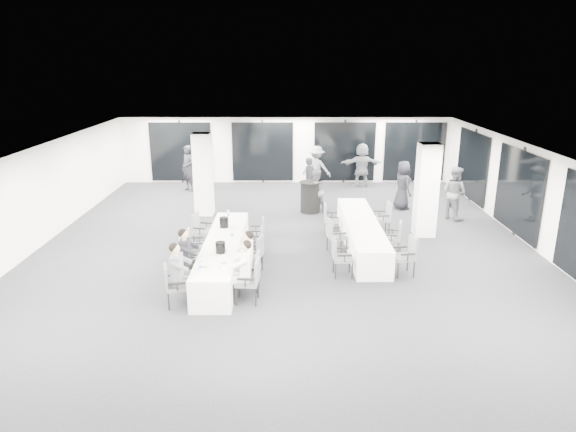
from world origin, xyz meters
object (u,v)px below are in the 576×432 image
Objects in this scene: chair_main_right_second at (253,269)px; standing_guest_c at (316,165)px; chair_main_left_near at (173,283)px; standing_guest_g at (188,165)px; chair_main_left_mid at (187,255)px; chair_side_right_far at (384,216)px; standing_guest_a at (310,176)px; ice_bucket_far at (224,222)px; chair_main_right_far at (259,231)px; chair_side_right_near at (407,253)px; chair_main_right_fourth at (257,242)px; chair_side_right_mid at (395,235)px; standing_guest_b at (316,188)px; chair_side_left_far at (329,217)px; standing_guest_e at (403,182)px; chair_main_left_far at (200,228)px; chair_main_right_near at (251,278)px; standing_guest_f at (362,162)px; chair_main_left_second at (181,265)px; standing_guest_h at (455,189)px; chair_main_left_fourth at (194,243)px; chair_side_left_mid at (334,234)px; chair_main_right_mid at (255,252)px; chair_side_left_near at (340,255)px; banquet_table_side at (361,234)px; cocktail_table at (310,197)px.

standing_guest_c reaches higher than chair_main_right_second.
standing_guest_g is (-1.54, 10.23, 0.51)m from chair_main_left_near.
chair_main_left_mid is 6.30m from chair_side_right_far.
ice_bucket_far is (-2.58, -5.75, -0.02)m from standing_guest_a.
chair_main_right_far is 0.89× the size of chair_side_right_near.
chair_main_right_fourth is 0.98× the size of chair_side_right_mid.
chair_main_left_mid is 0.56× the size of standing_guest_b.
standing_guest_e is (2.81, 2.74, 0.45)m from chair_side_left_far.
chair_main_left_far is 5.54m from chair_side_right_far.
chair_main_right_near is at bearing 38.36° from chair_main_left_far.
chair_main_left_far is at bearing -67.07° from chair_side_left_far.
chair_main_left_second is at bearing 58.75° from standing_guest_f.
chair_side_right_far is 3.05m from standing_guest_h.
standing_guest_a reaches higher than chair_main_left_second.
chair_main_left_near is at bearing -6.71° from chair_main_left_fourth.
standing_guest_b reaches higher than chair_main_right_near.
chair_main_right_second is 1.01× the size of chair_side_left_far.
chair_side_left_mid is 0.47× the size of standing_guest_c.
chair_main_right_mid is at bearing -23.65° from standing_guest_g.
chair_main_right_mid reaches higher than chair_side_right_mid.
ice_bucket_far is at bearing -103.23° from chair_side_left_mid.
chair_side_left_far reaches higher than chair_main_left_fourth.
chair_side_right_near is (3.75, -0.12, 0.01)m from chair_main_right_mid.
chair_side_left_near is 0.50× the size of standing_guest_e.
standing_guest_c is (1.98, 9.53, 0.50)m from chair_main_right_second.
chair_main_right_fourth is 9.15m from standing_guest_f.
chair_main_left_far is at bearing 99.16° from chair_side_right_far.
chair_main_left_far is 3.54× the size of ice_bucket_far.
banquet_table_side is 5.04m from chair_main_left_mid.
banquet_table_side is 4.58m from chair_main_left_far.
standing_guest_f is at bearing 139.69° from chair_main_left_fourth.
chair_side_left_far is (2.08, 4.02, -0.01)m from chair_main_right_second.
chair_main_left_fourth is 2.42m from chair_main_right_second.
standing_guest_f reaches higher than chair_main_left_fourth.
standing_guest_g reaches higher than chair_main_left_second.
standing_guest_a reaches higher than chair_side_left_near.
cocktail_table is 4.44m from standing_guest_f.
banquet_table_side is at bearing -40.36° from chair_main_right_second.
chair_main_left_second is at bearing 122.49° from chair_side_right_far.
standing_guest_a is 1.74m from standing_guest_b.
chair_main_left_mid reaches higher than chair_main_left_near.
chair_main_left_second reaches higher than chair_main_right_fourth.
standing_guest_c reaches higher than cocktail_table.
chair_main_left_fourth is 1.96m from chair_main_right_far.
chair_side_left_near reaches higher than chair_main_right_fourth.
chair_main_right_fourth is 0.91× the size of chair_side_right_far.
chair_main_right_far is 0.88× the size of chair_side_right_far.
chair_main_right_mid is 8.78m from standing_guest_c.
chair_side_right_mid is (3.74, 2.33, -0.00)m from chair_main_right_second.
chair_side_right_far is (5.41, 3.21, 0.01)m from chair_main_left_mid.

